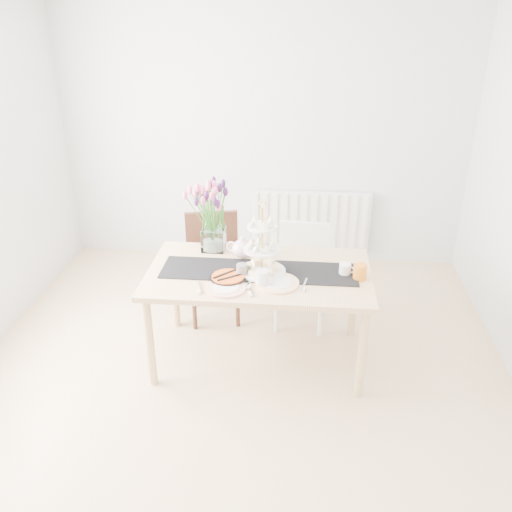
# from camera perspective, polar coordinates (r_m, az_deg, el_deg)

# --- Properties ---
(room_shell) EXTENTS (4.50, 4.50, 4.50)m
(room_shell) POSITION_cam_1_polar(r_m,az_deg,el_deg) (3.26, -2.50, 3.51)
(room_shell) COLOR tan
(room_shell) RESTS_ON ground
(radiator) EXTENTS (1.20, 0.08, 0.60)m
(radiator) POSITION_cam_1_polar(r_m,az_deg,el_deg) (5.59, 5.74, 3.78)
(radiator) COLOR white
(radiator) RESTS_ON room_shell
(dining_table) EXTENTS (1.60, 0.90, 0.75)m
(dining_table) POSITION_cam_1_polar(r_m,az_deg,el_deg) (3.91, 0.32, -2.61)
(dining_table) COLOR tan
(dining_table) RESTS_ON ground
(chair_brown) EXTENTS (0.53, 0.53, 0.90)m
(chair_brown) POSITION_cam_1_polar(r_m,az_deg,el_deg) (4.60, -4.54, -0.21)
(chair_brown) COLOR #361B13
(chair_brown) RESTS_ON ground
(chair_white) EXTENTS (0.45, 0.45, 0.84)m
(chair_white) POSITION_cam_1_polar(r_m,az_deg,el_deg) (4.53, 4.91, -1.12)
(chair_white) COLOR white
(chair_white) RESTS_ON ground
(table_runner) EXTENTS (1.40, 0.35, 0.01)m
(table_runner) POSITION_cam_1_polar(r_m,az_deg,el_deg) (3.88, 0.32, -1.57)
(table_runner) COLOR black
(table_runner) RESTS_ON dining_table
(tulip_vase) EXTENTS (0.64, 0.64, 0.54)m
(tulip_vase) POSITION_cam_1_polar(r_m,az_deg,el_deg) (4.09, -4.61, 5.17)
(tulip_vase) COLOR silver
(tulip_vase) RESTS_ON dining_table
(cake_stand) EXTENTS (0.33, 0.33, 0.49)m
(cake_stand) POSITION_cam_1_polar(r_m,az_deg,el_deg) (3.79, 0.66, 0.08)
(cake_stand) COLOR gold
(cake_stand) RESTS_ON dining_table
(teapot) EXTENTS (0.30, 0.27, 0.16)m
(teapot) POSITION_cam_1_polar(r_m,az_deg,el_deg) (4.04, -1.43, 0.78)
(teapot) COLOR white
(teapot) RESTS_ON dining_table
(cream_jug) EXTENTS (0.10, 0.10, 0.08)m
(cream_jug) POSITION_cam_1_polar(r_m,az_deg,el_deg) (3.87, 9.34, -1.37)
(cream_jug) COLOR white
(cream_jug) RESTS_ON dining_table
(tart_tin) EXTENTS (0.25, 0.25, 0.03)m
(tart_tin) POSITION_cam_1_polar(r_m,az_deg,el_deg) (3.76, -2.97, -2.32)
(tart_tin) COLOR black
(tart_tin) RESTS_ON dining_table
(mug_grey) EXTENTS (0.11, 0.11, 0.09)m
(mug_grey) POSITION_cam_1_polar(r_m,az_deg,el_deg) (3.79, -1.50, -1.52)
(mug_grey) COLOR slate
(mug_grey) RESTS_ON dining_table
(mug_white) EXTENTS (0.13, 0.13, 0.11)m
(mug_white) POSITION_cam_1_polar(r_m,az_deg,el_deg) (3.67, 0.65, -2.32)
(mug_white) COLOR silver
(mug_white) RESTS_ON dining_table
(mug_orange) EXTENTS (0.13, 0.13, 0.11)m
(mug_orange) POSITION_cam_1_polar(r_m,az_deg,el_deg) (3.82, 10.88, -1.66)
(mug_orange) COLOR orange
(mug_orange) RESTS_ON dining_table
(plate_left) EXTENTS (0.35, 0.35, 0.01)m
(plate_left) POSITION_cam_1_polar(r_m,az_deg,el_deg) (3.65, -3.19, -3.38)
(plate_left) COLOR white
(plate_left) RESTS_ON dining_table
(plate_right) EXTENTS (0.35, 0.35, 0.02)m
(plate_right) POSITION_cam_1_polar(r_m,az_deg,el_deg) (3.71, 2.24, -2.86)
(plate_right) COLOR white
(plate_right) RESTS_ON dining_table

